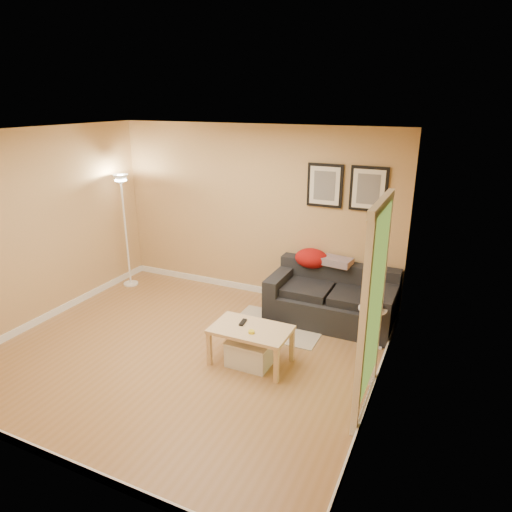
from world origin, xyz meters
name	(u,v)px	position (x,y,z in m)	size (l,w,h in m)	color
floor	(187,351)	(0.00, 0.00, 0.00)	(4.50, 4.50, 0.00)	#9A6E42
ceiling	(174,133)	(0.00, 0.00, 2.60)	(4.50, 4.50, 0.00)	white
wall_back	(255,213)	(0.00, 2.00, 1.30)	(4.50, 4.50, 0.00)	tan
wall_front	(32,328)	(0.00, -2.00, 1.30)	(4.50, 4.50, 0.00)	tan
wall_left	(38,228)	(-2.25, 0.00, 1.30)	(4.00, 4.00, 0.00)	tan
wall_right	(383,283)	(2.25, 0.00, 1.30)	(4.00, 4.00, 0.00)	tan
baseboard_back	(254,289)	(0.00, 1.99, 0.05)	(4.50, 0.02, 0.10)	white
baseboard_front	(57,459)	(0.00, -1.99, 0.05)	(4.50, 0.02, 0.10)	white
baseboard_left	(53,313)	(-2.24, 0.00, 0.05)	(0.02, 4.00, 0.10)	white
baseboard_right	(371,395)	(2.24, 0.00, 0.05)	(0.02, 4.00, 0.10)	white
sofa	(332,296)	(1.38, 1.53, 0.38)	(1.70, 0.90, 0.75)	black
red_throw	(312,258)	(0.98, 1.82, 0.77)	(0.48, 0.36, 0.28)	#A2130F
plaid_throw	(337,261)	(1.35, 1.81, 0.78)	(0.42, 0.26, 0.10)	tan
framed_print_left	(325,185)	(1.08, 1.98, 1.80)	(0.50, 0.04, 0.60)	black
framed_print_right	(369,189)	(1.68, 1.98, 1.80)	(0.50, 0.04, 0.60)	black
area_rug	(277,326)	(0.77, 1.06, 0.01)	(1.25, 0.85, 0.01)	#B9A893
green_runner	(261,328)	(0.60, 0.91, 0.01)	(0.70, 0.50, 0.01)	#668C4C
coffee_table	(251,345)	(0.83, 0.11, 0.23)	(0.90, 0.55, 0.45)	#E6BC8C
remote_control	(243,322)	(0.69, 0.18, 0.46)	(0.05, 0.16, 0.02)	black
tape_roll	(251,332)	(0.88, 0.00, 0.47)	(0.07, 0.07, 0.03)	yellow
storage_bin	(250,352)	(0.83, 0.07, 0.16)	(0.51, 0.37, 0.31)	white
side_table	(371,328)	(2.02, 1.05, 0.27)	(0.35, 0.35, 0.53)	white
book_stack	(374,306)	(2.03, 1.04, 0.57)	(0.20, 0.27, 0.08)	teal
floor_lamp	(126,234)	(-2.00, 1.40, 0.87)	(0.24, 0.24, 1.84)	white
doorway	(372,315)	(2.20, -0.15, 1.02)	(0.12, 1.01, 2.13)	white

